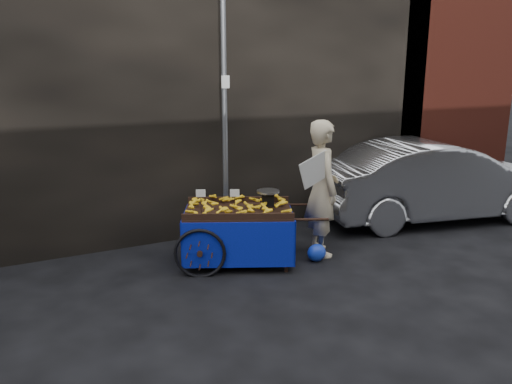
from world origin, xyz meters
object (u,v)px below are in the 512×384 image
banana_cart (235,216)px  vendor (322,188)px  parked_car (435,180)px  plastic_bag (317,253)px

banana_cart → vendor: size_ratio=1.13×
banana_cart → parked_car: size_ratio=0.51×
banana_cart → plastic_bag: size_ratio=7.98×
plastic_bag → parked_car: bearing=14.4°
vendor → parked_car: size_ratio=0.46×
banana_cart → plastic_bag: (1.01, -0.47, -0.54)m
plastic_bag → parked_car: parked_car is taller
vendor → banana_cart: bearing=93.9°
banana_cart → vendor: 1.30m
banana_cart → vendor: bearing=14.4°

